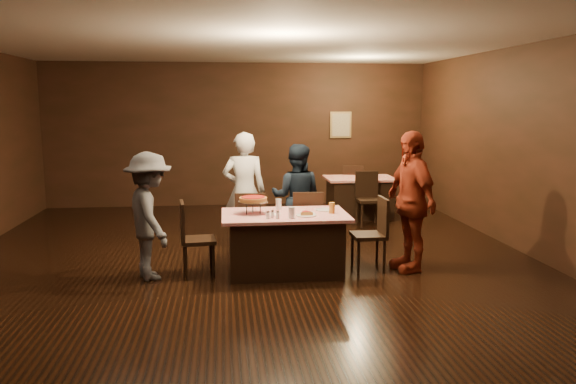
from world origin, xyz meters
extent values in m
plane|color=black|center=(0.00, 0.00, 0.00)|extent=(10.00, 10.00, 0.00)
cube|color=silver|center=(0.00, 0.00, 3.00)|extent=(8.00, 10.00, 0.04)
cube|color=black|center=(0.00, 5.00, 1.50)|extent=(8.00, 0.04, 3.00)
cube|color=black|center=(0.00, -5.00, 1.50)|extent=(8.00, 0.04, 3.00)
cube|color=black|center=(4.00, 0.00, 1.50)|extent=(0.04, 10.00, 3.00)
cube|color=tan|center=(2.20, 4.97, 1.70)|extent=(0.46, 0.03, 0.56)
cube|color=beige|center=(2.20, 4.95, 1.70)|extent=(0.38, 0.01, 0.48)
cube|color=#A90B13|center=(0.45, 0.02, 0.39)|extent=(1.60, 1.00, 0.77)
cube|color=red|center=(2.24, 3.35, 0.39)|extent=(1.30, 0.90, 0.77)
cube|color=black|center=(0.05, 0.77, 0.47)|extent=(0.45, 0.45, 0.95)
cube|color=black|center=(0.85, 0.77, 0.47)|extent=(0.45, 0.45, 0.95)
cube|color=black|center=(-0.65, 0.02, 0.47)|extent=(0.46, 0.46, 0.95)
cube|color=black|center=(1.55, 0.02, 0.47)|extent=(0.42, 0.42, 0.95)
cube|color=black|center=(2.24, 2.65, 0.47)|extent=(0.43, 0.43, 0.95)
cube|color=black|center=(2.24, 3.95, 0.47)|extent=(0.50, 0.50, 0.95)
imported|color=silver|center=(-0.02, 1.26, 0.87)|extent=(0.65, 0.44, 1.75)
imported|color=black|center=(0.75, 1.17, 0.79)|extent=(0.89, 0.77, 1.57)
imported|color=#4E4F53|center=(-1.24, -0.04, 0.79)|extent=(0.92, 1.16, 1.58)
imported|color=maroon|center=(2.07, -0.05, 0.91)|extent=(0.64, 1.13, 1.82)
cylinder|color=black|center=(0.05, 0.17, 0.84)|extent=(0.01, 0.01, 0.15)
cylinder|color=black|center=(-0.04, 0.02, 0.84)|extent=(0.01, 0.01, 0.15)
cylinder|color=black|center=(0.13, 0.02, 0.84)|extent=(0.01, 0.01, 0.15)
cylinder|color=silver|center=(0.05, 0.07, 0.93)|extent=(0.38, 0.38, 0.01)
cylinder|color=#B27233|center=(0.05, 0.07, 0.96)|extent=(0.35, 0.35, 0.05)
cylinder|color=#A5140C|center=(0.05, 0.07, 0.98)|extent=(0.30, 0.30, 0.01)
cylinder|color=white|center=(0.70, -0.16, 0.78)|extent=(0.25, 0.25, 0.01)
cylinder|color=#B27233|center=(0.70, -0.16, 0.81)|extent=(0.18, 0.18, 0.04)
cylinder|color=#A5140C|center=(0.70, -0.16, 0.83)|extent=(0.14, 0.14, 0.01)
cylinder|color=white|center=(1.00, 0.17, 0.78)|extent=(0.25, 0.25, 0.01)
cylinder|color=silver|center=(0.50, -0.28, 0.84)|extent=(0.08, 0.08, 0.14)
cylinder|color=#BF7F26|center=(1.05, -0.03, 0.84)|extent=(0.08, 0.08, 0.14)
cylinder|color=silver|center=(0.40, 0.32, 0.84)|extent=(0.08, 0.08, 0.14)
cylinder|color=silver|center=(0.27, -0.23, 0.81)|extent=(0.04, 0.04, 0.08)
cylinder|color=silver|center=(0.27, -0.23, 0.85)|extent=(0.05, 0.05, 0.02)
cylinder|color=silver|center=(0.33, -0.28, 0.81)|extent=(0.04, 0.04, 0.08)
cylinder|color=silver|center=(0.33, -0.28, 0.85)|extent=(0.05, 0.05, 0.02)
cylinder|color=silver|center=(0.21, -0.28, 0.81)|extent=(0.04, 0.04, 0.08)
cylinder|color=silver|center=(0.21, -0.28, 0.85)|extent=(0.05, 0.05, 0.02)
cube|color=white|center=(0.75, 0.02, 0.77)|extent=(0.19, 0.19, 0.01)
cube|color=white|center=(0.30, -0.03, 0.77)|extent=(0.21, 0.21, 0.01)
camera|label=1|loc=(-0.32, -6.96, 2.16)|focal=35.00mm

